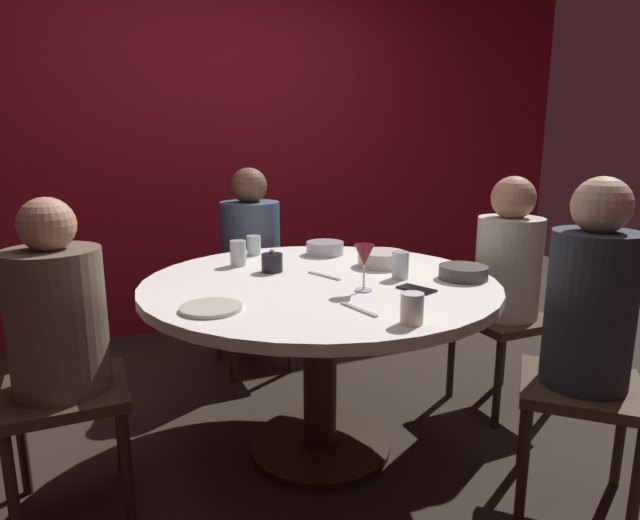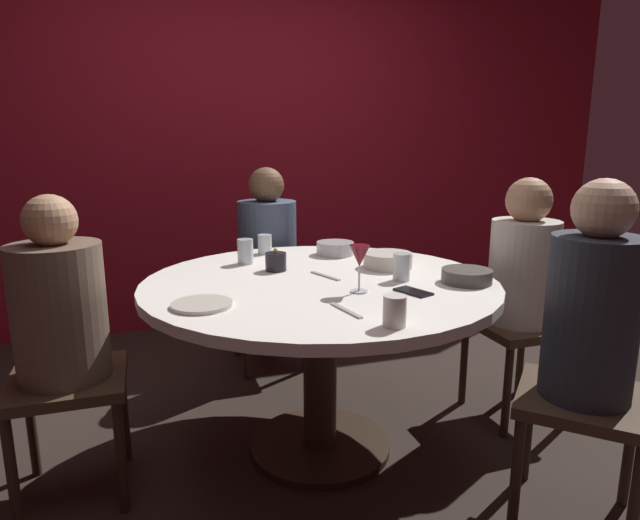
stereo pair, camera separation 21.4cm
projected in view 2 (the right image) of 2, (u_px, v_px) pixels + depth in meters
ground_plane at (320, 448)px, 2.33m from camera, size 8.00×8.00×0.00m
back_wall at (238, 141)px, 3.75m from camera, size 6.00×0.10×2.60m
dining_table at (320, 313)px, 2.19m from camera, size 1.42×1.42×0.75m
seated_diner_left at (60, 316)px, 1.88m from camera, size 0.40×0.40×1.12m
seated_diner_back at (268, 245)px, 3.06m from camera, size 0.40×0.40×1.16m
seated_diner_right at (523, 272)px, 2.47m from camera, size 0.40×0.40×1.14m
seated_diner_front_right at (591, 321)px, 1.74m from camera, size 0.57×0.57×1.19m
candle_holder at (276, 262)px, 2.30m from camera, size 0.09×0.09×0.10m
wine_glass at (360, 258)px, 1.95m from camera, size 0.08×0.08×0.18m
dinner_plate at (202, 304)px, 1.81m from camera, size 0.21×0.21×0.01m
cell_phone at (413, 292)px, 1.97m from camera, size 0.11×0.16×0.01m
bowl_serving_large at (335, 248)px, 2.63m from camera, size 0.18×0.18×0.06m
bowl_salad_center at (467, 276)px, 2.11m from camera, size 0.20×0.20×0.05m
bowl_small_white at (388, 260)px, 2.36m from camera, size 0.21×0.21×0.07m
cup_near_candle at (402, 267)px, 2.14m from camera, size 0.07×0.07×0.11m
cup_by_left_diner at (395, 311)px, 1.60m from camera, size 0.07×0.07×0.10m
cup_by_right_diner at (245, 251)px, 2.43m from camera, size 0.07×0.07×0.11m
cup_center_front at (265, 244)px, 2.65m from camera, size 0.07×0.07×0.09m
fork_near_plate at (325, 276)px, 2.21m from camera, size 0.08×0.17×0.01m
knife_near_plate at (346, 310)px, 1.76m from camera, size 0.05×0.18×0.01m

